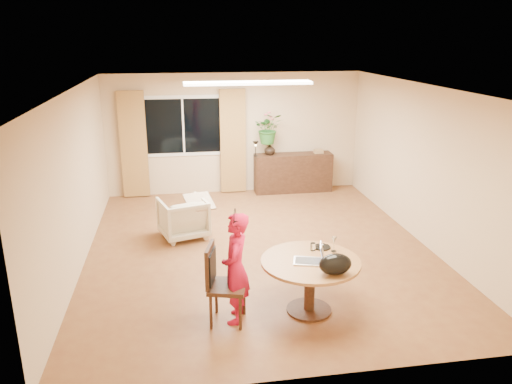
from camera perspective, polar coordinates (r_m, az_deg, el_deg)
floor at (r=8.23m, az=0.39°, el=-6.52°), size 6.50×6.50×0.00m
ceiling at (r=7.55m, az=0.43°, el=11.81°), size 6.50×6.50×0.00m
wall_back at (r=10.93m, az=-2.47°, el=6.68°), size 5.50×0.00×5.50m
wall_left at (r=7.83m, az=-19.85°, el=1.26°), size 0.00×6.50×6.50m
wall_right at (r=8.67m, az=18.65°, el=2.90°), size 0.00×6.50×6.50m
window at (r=10.80m, az=-8.32°, el=7.47°), size 1.70×0.03×1.30m
curtain_left at (r=10.83m, az=-13.81°, el=5.25°), size 0.55×0.08×2.25m
curtain_right at (r=10.86m, az=-2.66°, el=5.78°), size 0.55×0.08×2.25m
ceiling_panel at (r=8.74m, az=-0.92°, el=12.35°), size 2.20×0.35×0.05m
dining_table at (r=6.30m, az=6.22°, el=-9.00°), size 1.23×1.23×0.70m
dining_chair at (r=6.08m, az=-3.27°, el=-10.51°), size 0.57×0.55×0.99m
child at (r=6.03m, az=-2.34°, el=-8.69°), size 0.57×0.44×1.39m
laptop at (r=6.13m, az=6.02°, el=-6.88°), size 0.43×0.35×0.25m
tumbler at (r=6.48m, az=6.52°, el=-6.23°), size 0.08×0.08×0.10m
wine_glass at (r=6.47m, az=8.90°, el=-5.90°), size 0.09×0.09×0.20m
pot_lid at (r=6.59m, az=7.59°, el=-6.20°), size 0.25×0.25×0.04m
handbag at (r=5.87m, az=9.05°, el=-8.16°), size 0.44×0.33×0.26m
armchair at (r=8.68m, az=-8.33°, el=-2.93°), size 0.93×0.95×0.70m
throw at (r=8.54m, az=-6.53°, el=-0.60°), size 0.56×0.63×0.03m
sideboard at (r=11.11m, az=4.25°, el=2.22°), size 1.71×0.42×0.86m
vase at (r=10.87m, az=1.59°, el=4.91°), size 0.24×0.24×0.25m
bouquet at (r=10.77m, az=1.44°, el=7.26°), size 0.65×0.58×0.66m
book_stack at (r=11.14m, az=7.16°, el=4.66°), size 0.25×0.22×0.09m
desk_lamp at (r=10.76m, az=-0.05°, el=5.02°), size 0.14×0.14×0.34m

